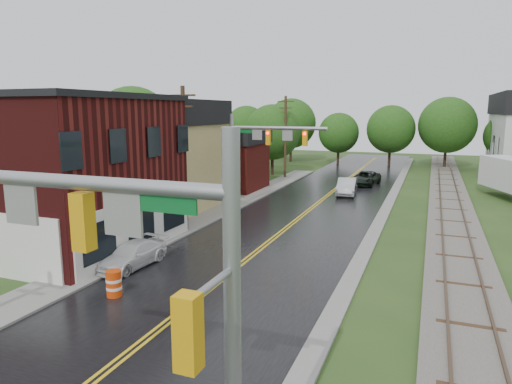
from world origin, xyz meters
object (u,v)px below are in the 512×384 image
Objects in this scene: brick_building at (33,170)px; tree_left_c at (211,138)px; sedan_silver at (347,187)px; suv_dark at (365,178)px; pickup_white at (132,255)px; utility_pole_b at (184,152)px; tree_left_a at (32,142)px; tree_left_e at (273,134)px; traffic_signal_near at (120,255)px; utility_pole_c at (285,136)px; construction_barrel at (114,284)px; traffic_signal_far at (259,145)px; tree_left_b at (134,129)px.

brick_building is 24.94m from tree_left_c.
sedan_silver is (15.34, -3.79, -3.77)m from tree_left_c.
suv_dark reaches higher than pickup_white.
pickup_white is at bearing -76.79° from utility_pole_b.
suv_dark is at bearing 77.61° from sedan_silver.
brick_building is at bearing -86.86° from tree_left_c.
tree_left_a is 1.76× the size of suv_dark.
tree_left_a is 18.98m from tree_left_c.
tree_left_e is 1.66× the size of suv_dark.
traffic_signal_near is 0.82× the size of utility_pole_c.
brick_building is 11.10m from construction_barrel.
tree_left_e is at bearing 105.68° from traffic_signal_near.
suv_dark is at bearing 42.61° from tree_left_a.
tree_left_e is (-2.05, 1.90, 0.09)m from utility_pole_c.
traffic_signal_far is at bearing 53.08° from brick_building.
tree_left_b is 1.97× the size of suv_dark.
tree_left_e is 12.40m from suv_dark.
tree_left_c is at bearing 109.51° from construction_barrel.
sedan_silver is at bearing 33.66° from tree_left_a.
tree_left_e is (5.00, 6.00, 0.30)m from tree_left_c.
tree_left_e is at bearing 168.88° from suv_dark.
tree_left_a is at bearing 139.53° from traffic_signal_near.
tree_left_a reaches higher than construction_barrel.
tree_left_c is 28.43m from pickup_white.
tree_left_a is (-13.05, -0.10, 0.39)m from utility_pole_b.
traffic_signal_far is at bearing -103.42° from suv_dark.
sedan_silver is (19.34, 4.21, -4.98)m from tree_left_b.
tree_left_b reaches higher than pickup_white.
tree_left_c is at bearing 160.79° from sedan_silver.
utility_pole_b is 0.93× the size of tree_left_b.
tree_left_a is at bearing -114.62° from tree_left_e.
traffic_signal_far is 6.01m from utility_pole_b.
utility_pole_c is at bearing 98.06° from pickup_white.
pickup_white is at bearing -110.62° from sedan_silver.
tree_left_b is (-11.05, 9.90, 1.00)m from utility_pole_b.
suv_dark is at bearing 80.30° from construction_barrel.
tree_left_b is (-21.32, 29.90, 0.75)m from traffic_signal_near.
tree_left_b reaches higher than utility_pole_b.
traffic_signal_near is at bearing -49.61° from pickup_white.
tree_left_c is at bearing -164.59° from suv_dark.
utility_pole_b is 8.29× the size of construction_barrel.
brick_building is at bearing -111.25° from suv_dark.
brick_building reaches higher than suv_dark.
suv_dark is (5.72, 15.23, -4.29)m from traffic_signal_far.
tree_left_a is 30.35m from suv_dark.
utility_pole_b is at bearing 50.93° from brick_building.
tree_left_b is 9.03m from tree_left_c.
traffic_signal_near is at bearing -92.03° from sedan_silver.
pickup_white is 3.72× the size of construction_barrel.
pickup_white is at bearing -29.79° from tree_left_a.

